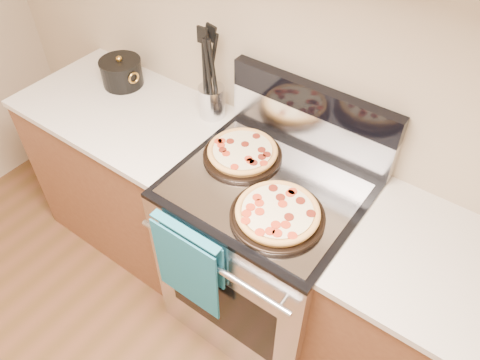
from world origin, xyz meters
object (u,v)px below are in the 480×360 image
Objects in this scene: range_body at (264,254)px; pepperoni_pizza_back at (243,153)px; pepperoni_pizza_front at (278,214)px; saucepan at (122,73)px; utensil_crock at (212,101)px.

range_body is 0.53m from pepperoni_pizza_back.
pepperoni_pizza_front is 1.18m from saucepan.
range_body is 0.53m from pepperoni_pizza_front.
range_body is 4.43× the size of saucepan.
saucepan is at bearing -173.05° from utensil_crock.
pepperoni_pizza_back is at bearing -29.54° from utensil_crock.
saucepan is (-1.01, 0.18, 0.52)m from range_body.
pepperoni_pizza_front is (0.31, -0.20, 0.00)m from pepperoni_pizza_back.
pepperoni_pizza_back is (-0.18, 0.07, 0.50)m from range_body.
range_body is 5.90× the size of utensil_crock.
utensil_crock is at bearing 148.58° from pepperoni_pizza_front.
pepperoni_pizza_back is 0.84m from saucepan.
range_body is at bearing -9.83° from saucepan.
pepperoni_pizza_back is at bearing 158.75° from range_body.
range_body is 0.76m from utensil_crock.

